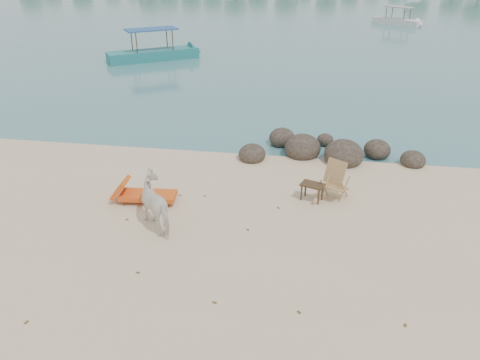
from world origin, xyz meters
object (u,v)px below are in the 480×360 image
object	(u,v)px
side_table	(312,193)
lounge_chair	(148,193)
deck_chair	(335,183)
boat_near	(152,34)
boulders	(323,151)
cow	(159,204)

from	to	relation	value
side_table	lounge_chair	distance (m)	4.69
deck_chair	boat_near	world-z (taller)	boat_near
side_table	deck_chair	bearing A→B (deg)	37.64
boulders	lounge_chair	bearing A→B (deg)	-139.85
boulders	deck_chair	world-z (taller)	deck_chair
side_table	boat_near	bearing A→B (deg)	140.97
deck_chair	boulders	bearing A→B (deg)	129.31
side_table	deck_chair	world-z (taller)	deck_chair
deck_chair	boat_near	distance (m)	20.89
boulders	side_table	distance (m)	3.35
side_table	deck_chair	distance (m)	0.71
cow	boat_near	xyz separation A→B (m)	(-6.79, 19.76, 0.92)
boulders	lounge_chair	world-z (taller)	boulders
cow	side_table	bearing A→B (deg)	163.52
boulders	cow	bearing A→B (deg)	-128.14
lounge_chair	deck_chair	size ratio (longest dim) A/B	1.87
boulders	boat_near	distance (m)	18.17
boulders	side_table	size ratio (longest dim) A/B	9.82
boulders	deck_chair	distance (m)	3.17
cow	deck_chair	xyz separation A→B (m)	(4.50, 2.22, -0.15)
boulders	boat_near	xyz separation A→B (m)	(-10.99, 14.40, 1.41)
boulders	side_table	bearing A→B (deg)	-95.66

